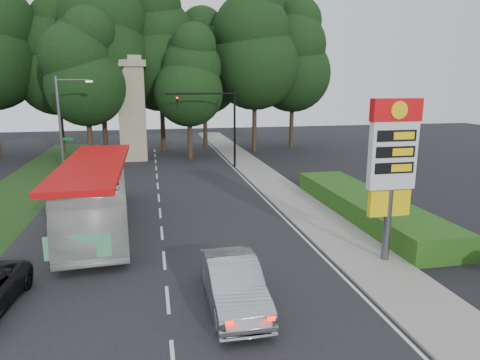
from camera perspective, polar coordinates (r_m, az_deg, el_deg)
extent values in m
plane|color=black|center=(15.31, -9.54, -16.39)|extent=(120.00, 120.00, 0.00)
cube|color=black|center=(26.46, -10.66, -3.76)|extent=(14.00, 80.00, 0.02)
cube|color=gray|center=(27.87, 7.09, -2.69)|extent=(3.00, 80.00, 0.12)
cube|color=#193814|center=(33.55, -27.35, -1.49)|extent=(5.00, 50.00, 0.02)
cube|color=#254A13|center=(25.37, 16.49, -3.40)|extent=(3.00, 14.00, 1.20)
cylinder|color=#59595E|center=(19.01, 19.02, -5.79)|extent=(0.32, 0.32, 3.20)
cube|color=yellow|center=(18.73, 19.24, -2.88)|extent=(1.80, 0.25, 1.10)
cube|color=silver|center=(18.32, 19.69, 3.16)|extent=(2.00, 0.35, 2.80)
cube|color=red|center=(18.13, 20.12, 8.77)|extent=(2.10, 0.40, 0.90)
cylinder|color=yellow|center=(17.94, 20.49, 8.71)|extent=(0.70, 0.05, 0.70)
cube|color=black|center=(18.05, 20.19, 5.56)|extent=(1.70, 0.04, 0.45)
cube|color=black|center=(18.14, 20.04, 3.52)|extent=(1.70, 0.04, 0.45)
cube|color=black|center=(18.24, 19.88, 1.51)|extent=(1.70, 0.04, 0.45)
cylinder|color=black|center=(38.30, -0.72, 6.98)|extent=(0.20, 0.20, 7.20)
cylinder|color=black|center=(37.66, -5.31, 11.41)|extent=(6.00, 0.14, 0.14)
imported|color=black|center=(37.49, -8.39, 10.94)|extent=(0.18, 0.22, 1.10)
sphere|color=#FF0C05|center=(37.35, -8.37, 10.78)|extent=(0.18, 0.18, 0.18)
cylinder|color=#59595E|center=(36.23, -22.83, 6.31)|extent=(0.20, 0.20, 8.00)
cylinder|color=#59595E|center=(35.86, -21.42, 12.31)|extent=(2.40, 0.12, 0.12)
cube|color=#FFE599|center=(35.69, -19.47, 12.30)|extent=(0.50, 0.22, 0.14)
cube|color=#0C591E|center=(36.23, -22.02, 5.10)|extent=(0.85, 0.04, 0.22)
cube|color=#0C591E|center=(36.79, -22.55, 4.68)|extent=(0.04, 0.85, 0.22)
cube|color=gray|center=(43.54, -14.13, 8.48)|extent=(2.50, 2.50, 9.00)
cube|color=gray|center=(43.48, -14.48, 14.79)|extent=(3.00, 3.00, 0.60)
cube|color=gray|center=(43.51, -14.52, 15.45)|extent=(2.20, 2.20, 0.50)
cylinder|color=#2D2116|center=(51.54, -22.71, 6.47)|extent=(0.50, 0.50, 5.40)
sphere|color=black|center=(51.34, -23.25, 12.62)|extent=(8.40, 8.40, 8.40)
sphere|color=black|center=(51.48, -23.55, 15.95)|extent=(7.20, 7.20, 7.20)
sphere|color=black|center=(51.73, -23.81, 18.76)|extent=(5.40, 5.40, 5.40)
cylinder|color=#2D2116|center=(46.83, -17.61, 6.99)|extent=(0.50, 0.50, 6.48)
sphere|color=black|center=(46.71, -18.17, 15.13)|extent=(10.08, 10.08, 10.08)
sphere|color=black|center=(47.04, -18.49, 19.51)|extent=(8.64, 8.64, 8.64)
cylinder|color=#2D2116|center=(48.63, -10.26, 7.24)|extent=(0.50, 0.50, 5.94)
sphere|color=black|center=(48.45, -10.56, 14.45)|extent=(9.24, 9.24, 9.24)
sphere|color=black|center=(48.68, -10.72, 18.33)|extent=(7.92, 7.92, 7.92)
sphere|color=black|center=(49.05, -10.86, 21.59)|extent=(5.94, 5.94, 5.94)
cylinder|color=#2D2116|center=(51.02, -4.66, 7.24)|extent=(0.50, 0.50, 5.22)
sphere|color=black|center=(50.80, -4.77, 13.28)|extent=(8.12, 8.12, 8.12)
sphere|color=black|center=(50.92, -4.83, 16.54)|extent=(6.96, 6.96, 6.96)
sphere|color=black|center=(51.15, -4.88, 19.30)|extent=(5.22, 5.22, 5.22)
cylinder|color=#2D2116|center=(47.96, 1.93, 7.47)|extent=(0.50, 0.50, 6.12)
sphere|color=black|center=(47.80, 1.99, 15.00)|extent=(9.52, 9.52, 9.52)
sphere|color=black|center=(48.06, 2.02, 19.06)|extent=(8.16, 8.16, 8.16)
sphere|color=black|center=(48.47, 2.05, 22.45)|extent=(6.12, 6.12, 6.12)
cylinder|color=#2D2116|center=(51.29, 6.88, 7.42)|extent=(0.50, 0.50, 5.58)
sphere|color=black|center=(51.09, 7.05, 13.84)|extent=(8.68, 8.68, 8.68)
sphere|color=black|center=(51.25, 7.15, 17.31)|extent=(7.44, 7.44, 7.44)
sphere|color=black|center=(51.54, 7.23, 20.23)|extent=(5.58, 5.58, 5.58)
cylinder|color=#2D2116|center=(43.08, -19.36, 5.22)|extent=(0.50, 0.50, 4.68)
sphere|color=black|center=(42.79, -19.84, 11.61)|extent=(7.28, 7.28, 7.28)
sphere|color=black|center=(42.85, -20.11, 15.08)|extent=(6.24, 6.24, 6.24)
sphere|color=black|center=(43.03, -20.34, 18.01)|extent=(4.68, 4.68, 4.68)
cylinder|color=#2D2116|center=(43.39, -6.68, 5.65)|extent=(0.50, 0.50, 4.32)
sphere|color=black|center=(43.08, -6.84, 11.52)|extent=(6.72, 6.72, 6.72)
sphere|color=black|center=(43.11, -6.92, 14.71)|extent=(5.76, 5.76, 5.76)
sphere|color=black|center=(43.23, -7.00, 17.41)|extent=(4.32, 4.32, 4.32)
imported|color=silver|center=(23.51, -18.66, -1.90)|extent=(3.81, 12.74, 3.50)
imported|color=#A5A8AC|center=(14.83, -0.87, -13.65)|extent=(1.73, 4.96, 1.63)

